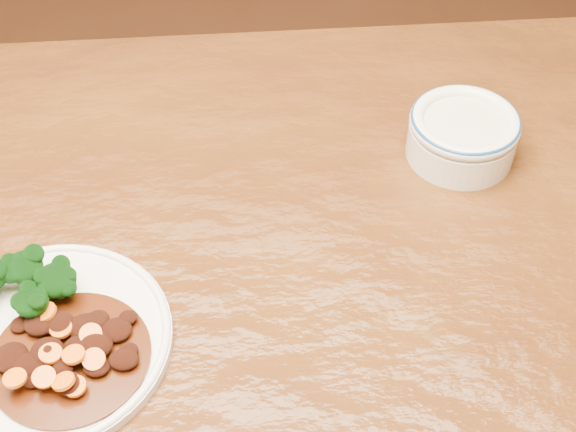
{
  "coord_description": "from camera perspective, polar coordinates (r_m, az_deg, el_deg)",
  "views": [
    {
      "loc": [
        0.15,
        -0.5,
        1.4
      ],
      "look_at": [
        0.12,
        0.09,
        0.77
      ],
      "focal_mm": 50.0,
      "sensor_mm": 36.0,
      "label": 1
    }
  ],
  "objects": [
    {
      "name": "dinner_plate",
      "position": [
        0.81,
        -16.78,
        -8.5
      ],
      "size": [
        0.24,
        0.24,
        0.02
      ],
      "rotation": [
        0.0,
        0.0,
        -0.0
      ],
      "color": "white",
      "rests_on": "dining_table"
    },
    {
      "name": "mince_stew",
      "position": [
        0.78,
        -15.39,
        -9.09
      ],
      "size": [
        0.15,
        0.15,
        0.03
      ],
      "color": "#441607",
      "rests_on": "dinner_plate"
    },
    {
      "name": "dining_table",
      "position": [
        0.9,
        -8.17,
        -8.22
      ],
      "size": [
        1.6,
        1.08,
        0.75
      ],
      "rotation": [
        0.0,
        0.0,
        0.13
      ],
      "color": "#532D0E",
      "rests_on": "ground"
    },
    {
      "name": "dip_bowl",
      "position": [
        0.96,
        12.32,
        5.76
      ],
      "size": [
        0.13,
        0.13,
        0.06
      ],
      "rotation": [
        0.0,
        0.0,
        -0.03
      ],
      "color": "white",
      "rests_on": "dining_table"
    },
    {
      "name": "broccoli_florets",
      "position": [
        0.82,
        -19.1,
        -4.66
      ],
      "size": [
        0.12,
        0.09,
        0.04
      ],
      "color": "#739D51",
      "rests_on": "dinner_plate"
    }
  ]
}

